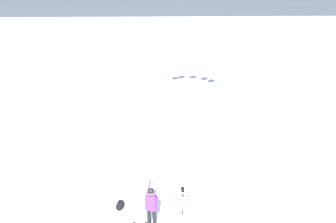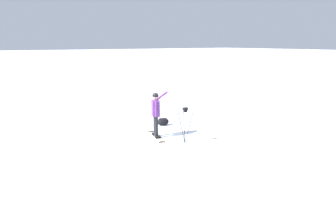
# 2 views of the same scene
# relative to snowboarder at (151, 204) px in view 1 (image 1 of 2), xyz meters

# --- Properties ---
(snowboarder) EXTENTS (0.47, 0.76, 1.77)m
(snowboarder) POSITION_rel_snowboarder_xyz_m (0.00, 0.00, 0.00)
(snowboarder) COLOR black
(snowboarder) RESTS_ON ground_plane
(gear_bag_large) EXTENTS (0.44, 0.59, 0.33)m
(gear_bag_large) POSITION_rel_snowboarder_xyz_m (1.26, -1.13, -0.89)
(gear_bag_large) COLOR black
(gear_bag_large) RESTS_ON ground_plane
(camera_tripod) EXTENTS (0.54, 0.48, 1.32)m
(camera_tripod) POSITION_rel_snowboarder_xyz_m (-1.20, -0.49, -0.12)
(camera_tripod) COLOR #262628
(camera_tripod) RESTS_ON ground_plane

